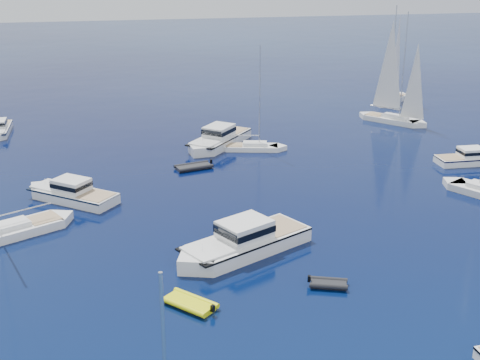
{
  "coord_description": "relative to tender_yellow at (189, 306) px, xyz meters",
  "views": [
    {
      "loc": [
        -15.77,
        -25.68,
        22.02
      ],
      "look_at": [
        -4.29,
        28.23,
        2.2
      ],
      "focal_mm": 47.64,
      "sensor_mm": 36.0,
      "label": 1
    }
  ],
  "objects": [
    {
      "name": "sailboat_mid_l",
      "position": [
        -12.74,
        14.14,
        0.0
      ],
      "size": [
        11.37,
        7.89,
        16.62
      ],
      "primitive_type": null,
      "rotation": [
        0.0,
        0.0,
        2.06
      ],
      "color": "white",
      "rests_on": "ground"
    },
    {
      "name": "tender_grey_near",
      "position": [
        9.85,
        0.56,
        0.0
      ],
      "size": [
        3.12,
        2.44,
        0.95
      ],
      "primitive_type": null,
      "rotation": [
        0.0,
        0.0,
        4.36
      ],
      "color": "black",
      "rests_on": "ground"
    },
    {
      "name": "motor_cruiser_far_l",
      "position": [
        -8.33,
        21.27,
        0.0
      ],
      "size": [
        9.94,
        8.96,
        2.7
      ],
      "primitive_type": null,
      "rotation": [
        0.0,
        0.0,
        0.88
      ],
      "color": "silver",
      "rests_on": "ground"
    },
    {
      "name": "sailboat_sails_far",
      "position": [
        38.92,
        53.64,
        0.0
      ],
      "size": [
        9.16,
        9.27,
        15.21
      ],
      "primitive_type": null,
      "rotation": [
        0.0,
        0.0,
        2.37
      ],
      "color": "white",
      "rests_on": "ground"
    },
    {
      "name": "sailboat_centre",
      "position": [
        11.95,
        33.36,
        0.0
      ],
      "size": [
        8.92,
        4.26,
        12.69
      ],
      "primitive_type": null,
      "rotation": [
        0.0,
        0.0,
        4.47
      ],
      "color": "white",
      "rests_on": "ground"
    },
    {
      "name": "motor_cruiser_distant",
      "position": [
        8.34,
        35.86,
        0.0
      ],
      "size": [
        10.36,
        11.49,
        3.12
      ],
      "primitive_type": null,
      "rotation": [
        0.0,
        0.0,
        2.45
      ],
      "color": "silver",
      "rests_on": "ground"
    },
    {
      "name": "tender_grey_far",
      "position": [
        4.25,
        27.94,
        0.0
      ],
      "size": [
        4.55,
        3.16,
        0.95
      ],
      "primitive_type": null,
      "rotation": [
        0.0,
        0.0,
        1.82
      ],
      "color": "black",
      "rests_on": "ground"
    },
    {
      "name": "motor_cruiser_far_r",
      "position": [
        34.54,
        23.42,
        0.0
      ],
      "size": [
        8.76,
        2.94,
        2.28
      ],
      "primitive_type": null,
      "rotation": [
        0.0,
        0.0,
        4.68
      ],
      "color": "white",
      "rests_on": "ground"
    },
    {
      "name": "tender_yellow",
      "position": [
        0.0,
        0.0,
        0.0
      ],
      "size": [
        4.18,
        4.3,
        0.95
      ],
      "primitive_type": null,
      "rotation": [
        0.0,
        0.0,
        0.74
      ],
      "color": "#E9F10E",
      "rests_on": "ground"
    },
    {
      "name": "sailboat_sails_r",
      "position": [
        33.61,
        41.95,
        0.0
      ],
      "size": [
        8.7,
        9.83,
        15.37
      ],
      "primitive_type": null,
      "rotation": [
        0.0,
        0.0,
        3.82
      ],
      "color": "white",
      "rests_on": "ground"
    },
    {
      "name": "motor_cruiser_centre",
      "position": [
        5.07,
        7.04,
        0.0
      ],
      "size": [
        13.01,
        9.24,
        3.32
      ],
      "primitive_type": null,
      "rotation": [
        0.0,
        0.0,
        2.05
      ],
      "color": "white",
      "rests_on": "ground"
    }
  ]
}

